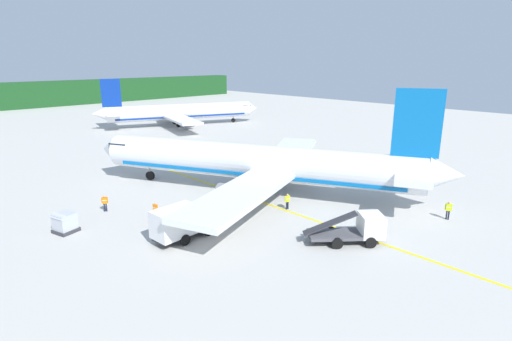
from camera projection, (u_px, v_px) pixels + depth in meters
airliner_foreground at (258, 163)px, 44.49m from camera, size 32.81×38.87×11.90m
airliner_mid_apron at (180, 112)px, 89.97m from camera, size 35.35×29.72×10.58m
service_truck_fuel at (358, 229)px, 32.70m from camera, size 5.95×5.59×2.62m
service_truck_baggage at (184, 220)px, 33.35m from camera, size 5.72×2.66×2.85m
cargo_container_near at (65, 223)px, 34.69m from camera, size 2.11×2.11×1.83m
crew_marshaller at (105, 202)px, 39.38m from camera, size 0.54×0.44×1.68m
crew_loader_left at (155, 209)px, 37.56m from camera, size 0.34×0.61×1.62m
crew_loader_right at (448, 209)px, 37.37m from camera, size 0.39×0.58×1.79m
crew_supervisor at (287, 200)px, 39.96m from camera, size 0.62×0.30×1.62m
apron_guide_line at (275, 207)px, 40.90m from camera, size 0.30×60.00×0.01m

